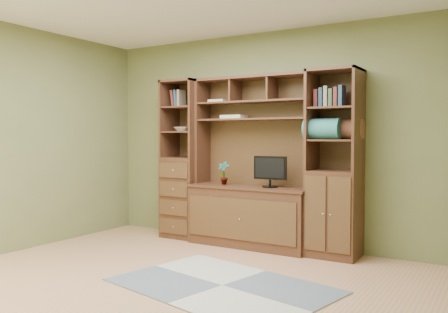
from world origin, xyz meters
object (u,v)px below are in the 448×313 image
Objects in this scene: center_hutch at (250,161)px; left_tower at (184,159)px; monitor at (270,166)px; right_tower at (334,164)px.

left_tower is at bearing 177.71° from center_hutch.
center_hutch is at bearing 171.76° from monitor.
right_tower is at bearing 0.00° from left_tower.
center_hutch is at bearing -177.77° from right_tower.
monitor is (1.28, -0.07, -0.05)m from left_tower.
center_hutch is 1.00m from left_tower.
center_hutch is 0.29m from monitor.
monitor is at bearing -3.34° from left_tower.
right_tower is at bearing 4.56° from monitor.
center_hutch is at bearing -2.29° from left_tower.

